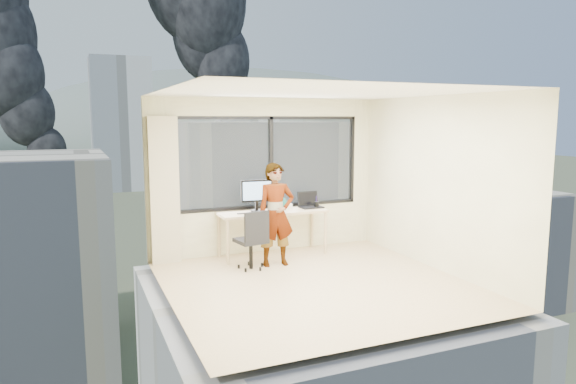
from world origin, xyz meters
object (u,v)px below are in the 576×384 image
game_console (283,205)px  handbag (279,202)px  monitor (257,195)px  person (276,215)px  desk (273,233)px  chair (251,239)px  laptop (311,201)px

game_console → handbag: (-0.11, -0.10, 0.07)m
game_console → monitor: bearing=-150.2°
person → handbag: person is taller
person → monitor: 0.68m
monitor → handbag: (0.43, 0.09, -0.16)m
person → desk: bearing=77.5°
monitor → game_console: monitor is taller
desk → monitor: 0.69m
desk → handbag: bearing=41.0°
chair → handbag: size_ratio=3.43×
laptop → desk: bearing=179.3°
game_console → person: bearing=-108.4°
chair → monitor: size_ratio=1.76×
chair → monitor: (0.34, 0.69, 0.55)m
person → laptop: bearing=37.6°
desk → person: size_ratio=1.13×
desk → game_console: game_console is taller
person → handbag: 0.81m
game_console → handbag: bearing=-126.5°
desk → monitor: size_ratio=3.40×
chair → laptop: bearing=16.2°
game_console → handbag: 0.17m
desk → laptop: size_ratio=4.47×
desk → chair: bearing=-133.7°
desk → chair: (-0.59, -0.62, 0.09)m
desk → laptop: 0.87m
monitor → handbag: bearing=15.5°
desk → person: person is taller
chair → person: person is taller
handbag → desk: bearing=-126.8°
chair → monitor: monitor is taller
person → monitor: size_ratio=3.01×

